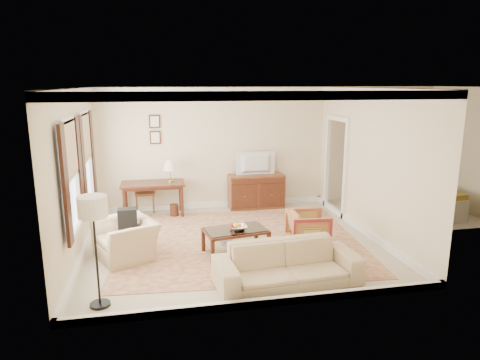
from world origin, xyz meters
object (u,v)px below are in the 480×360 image
object	(u,v)px
writing_desk	(153,187)
sideboard	(256,191)
coffee_table	(236,235)
tv	(257,156)
striped_armchair	(308,227)
club_armchair	(126,233)
sofa	(287,258)

from	to	relation	value
writing_desk	sideboard	bearing A→B (deg)	3.92
writing_desk	coffee_table	bearing A→B (deg)	-61.21
tv	striped_armchair	xyz separation A→B (m)	(0.36, -2.65, -0.91)
club_armchair	coffee_table	bearing A→B (deg)	59.69
sideboard	striped_armchair	bearing A→B (deg)	-82.29
sideboard	tv	distance (m)	0.86
striped_armchair	club_armchair	size ratio (longest dim) A/B	0.71
writing_desk	club_armchair	bearing A→B (deg)	-101.20
sideboard	sofa	xyz separation A→B (m)	(-0.49, -4.10, 0.01)
club_armchair	sideboard	bearing A→B (deg)	106.73
writing_desk	coffee_table	world-z (taller)	writing_desk
sideboard	club_armchair	world-z (taller)	club_armchair
club_armchair	writing_desk	bearing A→B (deg)	144.28
coffee_table	club_armchair	world-z (taller)	club_armchair
sofa	striped_armchair	bearing A→B (deg)	55.02
coffee_table	sofa	size ratio (longest dim) A/B	0.55
coffee_table	striped_armchair	bearing A→B (deg)	3.79
tv	sofa	distance (m)	4.19
sideboard	striped_armchair	world-z (taller)	sideboard
tv	club_armchair	world-z (taller)	tv
tv	coffee_table	world-z (taller)	tv
sideboard	striped_armchair	size ratio (longest dim) A/B	1.82
club_armchair	sofa	world-z (taller)	club_armchair
sideboard	striped_armchair	distance (m)	2.69
writing_desk	club_armchair	distance (m)	2.46
writing_desk	tv	size ratio (longest dim) A/B	1.57
sideboard	tv	bearing A→B (deg)	-90.00
striped_armchair	sofa	xyz separation A→B (m)	(-0.85, -1.43, 0.06)
striped_armchair	sofa	world-z (taller)	sofa
striped_armchair	sofa	distance (m)	1.67
sideboard	tv	size ratio (longest dim) A/B	1.47
writing_desk	tv	world-z (taller)	tv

